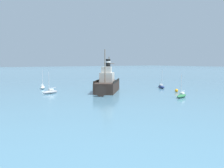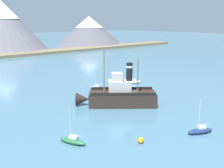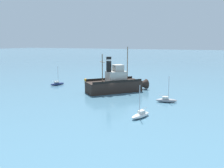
# 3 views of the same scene
# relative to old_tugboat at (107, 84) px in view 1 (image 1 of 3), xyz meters

# --- Properties ---
(ground_plane) EXTENTS (600.00, 600.00, 0.00)m
(ground_plane) POSITION_rel_old_tugboat_xyz_m (2.22, -0.53, -1.83)
(ground_plane) COLOR #477289
(old_tugboat) EXTENTS (12.95, 12.15, 9.90)m
(old_tugboat) POSITION_rel_old_tugboat_xyz_m (0.00, 0.00, 0.00)
(old_tugboat) COLOR #2D231E
(old_tugboat) RESTS_ON ground
(sailboat_white) EXTENTS (3.94, 2.36, 4.90)m
(sailboat_white) POSITION_rel_old_tugboat_xyz_m (15.41, 10.44, -1.40)
(sailboat_white) COLOR white
(sailboat_white) RESTS_ON ground
(sailboat_navy) EXTENTS (3.91, 2.61, 4.90)m
(sailboat_navy) POSITION_rel_old_tugboat_xyz_m (-1.09, -16.90, -1.40)
(sailboat_navy) COLOR navy
(sailboat_navy) RESTS_ON ground
(sailboat_grey) EXTENTS (1.99, 3.95, 4.90)m
(sailboat_grey) POSITION_rel_old_tugboat_xyz_m (4.84, 12.06, -1.40)
(sailboat_grey) COLOR gray
(sailboat_grey) RESTS_ON ground
(sailboat_green) EXTENTS (2.22, 3.95, 4.90)m
(sailboat_green) POSITION_rel_old_tugboat_xyz_m (-15.66, -7.68, -1.40)
(sailboat_green) COLOR #286B3D
(sailboat_green) RESTS_ON ground
(mooring_buoy) EXTENTS (0.79, 0.79, 0.79)m
(mooring_buoy) POSITION_rel_old_tugboat_xyz_m (-9.37, -13.44, -1.44)
(mooring_buoy) COLOR orange
(mooring_buoy) RESTS_ON ground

